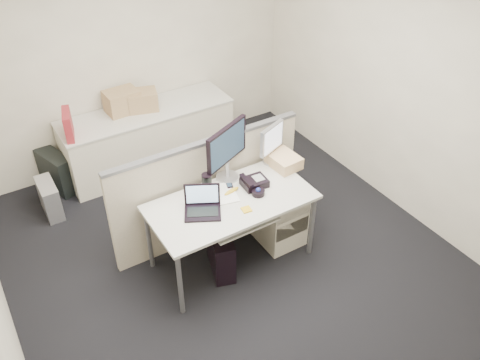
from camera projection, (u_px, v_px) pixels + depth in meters
floor at (232, 259)px, 4.99m from camera, size 4.00×4.50×0.01m
wall_back at (128, 51)px, 5.72m from camera, size 4.00×0.02×2.70m
wall_front at (451, 339)px, 2.65m from camera, size 4.00×0.02×2.70m
wall_right at (404, 85)px, 5.02m from camera, size 0.02×4.50×2.70m
desk at (231, 206)px, 4.59m from camera, size 1.50×0.75×0.73m
keyboard_tray at (242, 221)px, 4.49m from camera, size 0.62×0.32×0.02m
drawer_pedestal at (276, 211)px, 5.06m from camera, size 0.40×0.55×0.65m
cubicle_partition at (208, 191)px, 4.96m from camera, size 2.00×0.06×1.10m
back_counter at (149, 139)px, 6.09m from camera, size 2.00×0.60×0.72m
monitor_main at (227, 153)px, 4.67m from camera, size 0.60×0.43×0.56m
monitor_small at (271, 145)px, 4.92m from camera, size 0.37×0.28×0.41m
laptop at (202, 203)px, 4.34m from camera, size 0.39×0.35×0.23m
trackball at (258, 192)px, 4.61m from camera, size 0.16×0.16×0.05m
desk_phone at (254, 183)px, 4.71m from camera, size 0.24×0.20×0.07m
paper_stack at (223, 194)px, 4.62m from camera, size 0.30×0.35×0.01m
sticky_pad at (246, 209)px, 4.44m from camera, size 0.09×0.09×0.01m
travel_mug at (207, 184)px, 4.59m from camera, size 0.10×0.10×0.19m
banana at (232, 191)px, 4.63m from camera, size 0.18×0.08×0.04m
cellphone at (229, 185)px, 4.73m from camera, size 0.09×0.12×0.01m
manila_folders at (284, 161)px, 4.96m from camera, size 0.27×0.33×0.12m
keyboard at (235, 219)px, 4.49m from camera, size 0.52×0.26×0.03m
pc_tower_desk at (221, 251)px, 4.76m from camera, size 0.32×0.50×0.44m
pc_tower_spare_dark at (57, 171)px, 5.77m from camera, size 0.34×0.53×0.46m
pc_tower_spare_silver at (50, 198)px, 5.44m from camera, size 0.17×0.42×0.39m
cardboard_box_left at (122, 102)px, 5.78m from camera, size 0.38×0.29×0.28m
cardboard_box_right at (143, 101)px, 5.84m from camera, size 0.40×0.35×0.24m
red_binder at (68, 125)px, 5.33m from camera, size 0.16×0.34×0.31m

